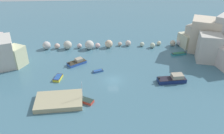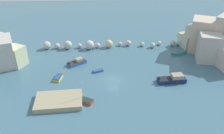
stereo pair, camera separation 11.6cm
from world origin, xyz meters
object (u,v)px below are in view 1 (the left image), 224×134
at_px(moored_boat_1, 83,100).
at_px(moored_boat_5, 49,104).
at_px(stone_dock, 59,101).
at_px(moored_boat_2, 58,78).
at_px(moored_boat_4, 173,79).
at_px(moored_boat_3, 179,54).
at_px(moored_boat_6, 77,62).
at_px(moored_boat_0, 98,71).

bearing_deg(moored_boat_1, moored_boat_5, -143.60).
xyz_separation_m(stone_dock, moored_boat_2, (-1.52, 9.40, -0.18)).
bearing_deg(moored_boat_4, moored_boat_2, 170.56).
distance_m(moored_boat_3, moored_boat_6, 29.60).
relative_size(moored_boat_0, moored_boat_2, 0.85).
height_order(stone_dock, moored_boat_3, stone_dock).
bearing_deg(moored_boat_3, moored_boat_0, -170.39).
height_order(moored_boat_2, moored_boat_6, moored_boat_6).
xyz_separation_m(moored_boat_0, moored_boat_3, (23.78, 8.31, 0.09)).
distance_m(stone_dock, moored_boat_0, 14.73).
bearing_deg(moored_boat_5, moored_boat_2, -60.92).
bearing_deg(moored_boat_4, moored_boat_0, 158.79).
relative_size(moored_boat_2, moored_boat_5, 1.33).
relative_size(moored_boat_4, moored_boat_5, 2.70).
distance_m(stone_dock, moored_boat_5, 2.13).
bearing_deg(moored_boat_6, moored_boat_0, -73.56).
bearing_deg(moored_boat_0, stone_dock, 34.63).
bearing_deg(moored_boat_6, moored_boat_3, -26.92).
distance_m(moored_boat_4, moored_boat_5, 28.99).
bearing_deg(moored_boat_4, moored_boat_1, -167.09).
bearing_deg(moored_boat_1, moored_boat_4, 45.71).
relative_size(moored_boat_3, moored_boat_5, 1.79).
bearing_deg(moored_boat_3, moored_boat_1, -152.91).
relative_size(stone_dock, moored_boat_5, 3.82).
height_order(moored_boat_1, moored_boat_2, moored_boat_1).
relative_size(moored_boat_0, moored_boat_5, 1.14).
bearing_deg(moored_boat_3, stone_dock, -157.01).
height_order(moored_boat_2, moored_boat_4, moored_boat_4).
xyz_separation_m(stone_dock, moored_boat_4, (26.08, 6.45, 0.22)).
distance_m(moored_boat_2, moored_boat_4, 27.76).
distance_m(stone_dock, moored_boat_6, 17.01).
bearing_deg(moored_boat_2, moored_boat_1, 47.90).
distance_m(stone_dock, moored_boat_4, 26.86).
bearing_deg(moored_boat_2, moored_boat_5, 9.59).
bearing_deg(stone_dock, moored_boat_5, -164.71).
height_order(moored_boat_2, moored_boat_3, moored_boat_2).
distance_m(moored_boat_2, moored_boat_3, 35.33).
height_order(moored_boat_0, moored_boat_4, moored_boat_4).
bearing_deg(moored_boat_6, moored_boat_1, -116.29).
xyz_separation_m(moored_boat_5, moored_boat_6, (4.70, 17.36, 0.24)).
relative_size(moored_boat_0, moored_boat_3, 0.64).
height_order(stone_dock, moored_boat_2, stone_dock).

